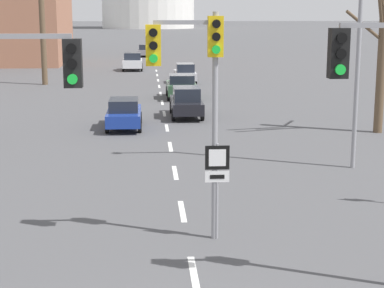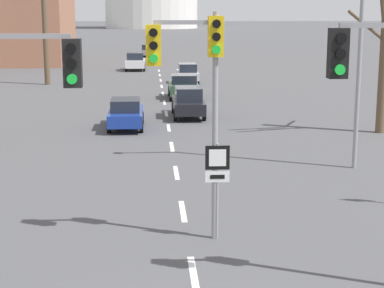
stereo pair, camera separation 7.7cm
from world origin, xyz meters
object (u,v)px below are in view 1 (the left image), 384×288
Objects in this scene: sedan_mid_centre at (133,62)px; sedan_far_left at (124,113)px; sedan_far_right at (186,102)px; traffic_signal_centre_tall at (195,70)px; sedan_near_left at (145,50)px; sedan_near_right at (185,73)px; route_sign_post at (217,175)px; traffic_signal_near_right at (384,83)px; sedan_distant_centre at (181,86)px; street_lamp_right at (349,0)px; traffic_signal_near_left at (12,90)px.

sedan_far_left is at bearing -89.62° from sedan_mid_centre.
sedan_far_left is at bearing -135.23° from sedan_far_right.
traffic_signal_centre_tall is 1.36× the size of sedan_near_left.
traffic_signal_centre_tall reaches higher than sedan_near_right.
traffic_signal_centre_tall reaches higher than route_sign_post.
sedan_far_left is (-5.72, 18.95, -3.49)m from traffic_signal_near_right.
traffic_signal_centre_tall reaches higher than sedan_far_left.
sedan_mid_centre is 21.17m from sedan_distant_centre.
sedan_near_right is 20.76m from sedan_far_left.
street_lamp_right is at bearing -67.66° from sedan_far_right.
sedan_near_left is at bearing 91.53° from route_sign_post.
route_sign_post is 0.25× the size of street_lamp_right.
sedan_near_right is at bearing 87.79° from route_sign_post.
sedan_distant_centre is (-2.32, 29.92, -3.42)m from traffic_signal_near_right.
traffic_signal_near_right is 22.57m from sedan_far_right.
sedan_distant_centre is (0.15, 7.74, -0.02)m from sedan_far_right.
sedan_distant_centre is (-4.78, 19.73, -5.20)m from street_lamp_right.
traffic_signal_near_right is 1.44× the size of sedan_mid_centre.
route_sign_post reaches higher than sedan_distant_centre.
traffic_signal_near_left is 1.27× the size of sedan_far_right.
sedan_distant_centre is (0.58, 26.86, -0.86)m from route_sign_post.
traffic_signal_centre_tall is 2.64m from route_sign_post.
sedan_far_left is (-8.18, 8.76, -5.26)m from street_lamp_right.
sedan_near_right is at bearing 97.76° from street_lamp_right.
sedan_far_right is at bearing 44.77° from sedan_far_left.
sedan_near_right is 17.13m from sedan_far_right.
sedan_mid_centre is (-5.93, 50.77, -3.37)m from traffic_signal_near_right.
sedan_near_right is (1.40, 36.22, -0.87)m from route_sign_post.
sedan_far_right is 1.06× the size of sedan_distant_centre.
traffic_signal_centre_tall reaches higher than sedan_distant_centre.
street_lamp_right is at bearing 76.45° from traffic_signal_near_right.
traffic_signal_near_right is 4.94m from route_sign_post.
route_sign_post is at bearing -86.37° from sedan_mid_centre.
traffic_signal_centre_tall is 67.60m from sedan_near_left.
traffic_signal_near_left reaches higher than sedan_mid_centre.
traffic_signal_centre_tall is 2.29× the size of route_sign_post.
traffic_signal_near_left is at bearing -94.84° from sedan_far_left.
route_sign_post is 0.56× the size of sedan_near_right.
traffic_signal_near_left is 22.25m from sedan_far_right.
sedan_far_right is (-0.96, -17.11, 0.03)m from sedan_near_right.
traffic_signal_centre_tall is at bearing -92.96° from sedan_far_right.
sedan_near_left is 1.01× the size of sedan_far_left.
street_lamp_right is at bearing -78.32° from sedan_mid_centre.
sedan_mid_centre is at bearing 99.83° from sedan_distant_centre.
sedan_near_right is (3.19, -31.33, 0.01)m from sedan_near_left.
sedan_far_right is at bearing -93.22° from sedan_near_right.
route_sign_post is 16.16m from sedan_far_left.
traffic_signal_centre_tall is at bearing -81.86° from sedan_far_left.
sedan_mid_centre is (-2.48, 47.66, -3.38)m from traffic_signal_centre_tall.
street_lamp_right is at bearing -46.98° from sedan_far_left.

